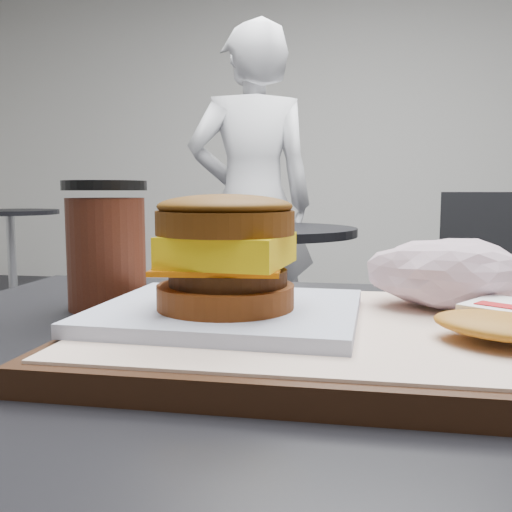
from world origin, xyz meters
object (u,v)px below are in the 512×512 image
object	(u,v)px
serving_tray	(349,335)
breakfast_sandwich	(227,267)
neighbor_chair	(461,296)
coffee_cup	(106,247)
patron	(252,204)
neighbor_table	(261,281)
crumpled_wrapper	(447,273)

from	to	relation	value
serving_tray	breakfast_sandwich	xyz separation A→B (m)	(-0.09, -0.01, 0.05)
neighbor_chair	coffee_cup	bearing A→B (deg)	-110.82
serving_tray	patron	bearing A→B (deg)	102.51
coffee_cup	breakfast_sandwich	bearing A→B (deg)	-37.74
serving_tray	coffee_cup	distance (m)	0.26
coffee_cup	neighbor_table	size ratio (longest dim) A/B	0.17
serving_tray	patron	xyz separation A→B (m)	(-0.50, 2.24, 0.04)
coffee_cup	neighbor_chair	size ratio (longest dim) A/B	0.14
breakfast_sandwich	coffee_cup	size ratio (longest dim) A/B	1.57
breakfast_sandwich	coffee_cup	bearing A→B (deg)	142.26
serving_tray	patron	size ratio (longest dim) A/B	0.23
neighbor_table	neighbor_chair	xyz separation A→B (m)	(0.72, 0.04, -0.04)
patron	breakfast_sandwich	bearing A→B (deg)	81.75
serving_tray	neighbor_chair	bearing A→B (deg)	77.78
serving_tray	neighbor_chair	distance (m)	1.74
crumpled_wrapper	coffee_cup	size ratio (longest dim) A/B	1.02
crumpled_wrapper	patron	xyz separation A→B (m)	(-0.57, 2.17, 0.00)
breakfast_sandwich	neighbor_table	distance (m)	1.70
serving_tray	breakfast_sandwich	size ratio (longest dim) A/B	1.95
serving_tray	crumpled_wrapper	distance (m)	0.11
neighbor_chair	patron	xyz separation A→B (m)	(-0.86, 0.56, 0.31)
neighbor_chair	breakfast_sandwich	bearing A→B (deg)	-104.99
patron	neighbor_table	bearing A→B (deg)	85.31
serving_tray	coffee_cup	xyz separation A→B (m)	(-0.24, 0.10, 0.05)
breakfast_sandwich	patron	size ratio (longest dim) A/B	0.12
serving_tray	crumpled_wrapper	world-z (taller)	crumpled_wrapper
neighbor_chair	neighbor_table	bearing A→B (deg)	-177.03
neighbor_table	patron	size ratio (longest dim) A/B	0.46
breakfast_sandwich	neighbor_chair	xyz separation A→B (m)	(0.45, 1.69, -0.32)
neighbor_table	patron	bearing A→B (deg)	103.82
breakfast_sandwich	neighbor_chair	size ratio (longest dim) A/B	0.22
coffee_cup	neighbor_chair	distance (m)	1.72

